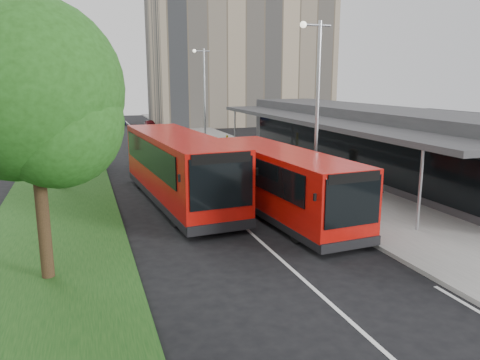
% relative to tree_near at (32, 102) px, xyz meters
% --- Properties ---
extents(ground, '(120.00, 120.00, 0.00)m').
position_rel_tree_near_xyz_m(ground, '(7.01, 2.95, -5.09)').
color(ground, black).
rests_on(ground, ground).
extents(pavement, '(5.00, 80.00, 0.15)m').
position_rel_tree_near_xyz_m(pavement, '(13.01, 22.95, -5.01)').
color(pavement, gray).
rests_on(pavement, ground).
extents(grass_verge, '(5.00, 80.00, 0.10)m').
position_rel_tree_near_xyz_m(grass_verge, '(0.01, 22.95, -5.04)').
color(grass_verge, '#174115').
rests_on(grass_verge, ground).
extents(lane_centre_line, '(0.12, 70.00, 0.01)m').
position_rel_tree_near_xyz_m(lane_centre_line, '(7.01, 17.95, -5.08)').
color(lane_centre_line, silver).
rests_on(lane_centre_line, ground).
extents(kerb_dashes, '(0.12, 56.00, 0.01)m').
position_rel_tree_near_xyz_m(kerb_dashes, '(10.31, 21.95, -5.08)').
color(kerb_dashes, silver).
rests_on(kerb_dashes, ground).
extents(office_block, '(22.00, 12.00, 18.00)m').
position_rel_tree_near_xyz_m(office_block, '(21.01, 44.95, 3.91)').
color(office_block, tan).
rests_on(office_block, ground).
extents(station_building, '(7.70, 26.00, 4.00)m').
position_rel_tree_near_xyz_m(station_building, '(17.87, 10.95, -3.05)').
color(station_building, '#2E2D30').
rests_on(station_building, ground).
extents(tree_near, '(4.90, 4.90, 7.88)m').
position_rel_tree_near_xyz_m(tree_near, '(0.00, 0.00, 0.00)').
color(tree_near, '#2F2112').
rests_on(tree_near, ground).
extents(tree_mid, '(4.87, 4.87, 7.82)m').
position_rel_tree_near_xyz_m(tree_mid, '(0.00, 12.00, -0.04)').
color(tree_mid, '#2F2112').
rests_on(tree_mid, ground).
extents(tree_far, '(5.26, 5.26, 8.46)m').
position_rel_tree_near_xyz_m(tree_far, '(-0.00, 24.00, 0.38)').
color(tree_far, '#2F2112').
rests_on(tree_far, ground).
extents(lamp_post_near, '(1.44, 0.28, 8.00)m').
position_rel_tree_near_xyz_m(lamp_post_near, '(11.13, 4.95, -0.37)').
color(lamp_post_near, '#9A9DA3').
rests_on(lamp_post_near, pavement).
extents(lamp_post_far, '(1.44, 0.28, 8.00)m').
position_rel_tree_near_xyz_m(lamp_post_far, '(11.13, 24.95, -0.37)').
color(lamp_post_far, '#9A9DA3').
rests_on(lamp_post_far, pavement).
extents(bus_main, '(3.25, 10.11, 2.82)m').
position_rel_tree_near_xyz_m(bus_main, '(8.97, 3.71, -3.64)').
color(bus_main, '#B90F09').
rests_on(bus_main, ground).
extents(bus_second, '(3.70, 11.43, 3.19)m').
position_rel_tree_near_xyz_m(bus_second, '(5.37, 7.30, -3.45)').
color(bus_second, '#B90F09').
rests_on(bus_second, ground).
extents(litter_bin, '(0.68, 0.68, 0.98)m').
position_rel_tree_near_xyz_m(litter_bin, '(12.72, 12.82, -4.45)').
color(litter_bin, '#3D2B19').
rests_on(litter_bin, pavement).
extents(bollard, '(0.21, 0.21, 1.08)m').
position_rel_tree_near_xyz_m(bollard, '(12.34, 22.24, -4.40)').
color(bollard, yellow).
rests_on(bollard, pavement).
extents(car_near, '(1.35, 3.12, 1.05)m').
position_rel_tree_near_xyz_m(car_near, '(8.83, 41.41, -4.56)').
color(car_near, '#540C12').
rests_on(car_near, ground).
extents(car_far, '(1.55, 3.25, 1.03)m').
position_rel_tree_near_xyz_m(car_far, '(5.69, 47.15, -4.58)').
color(car_far, navy).
rests_on(car_far, ground).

